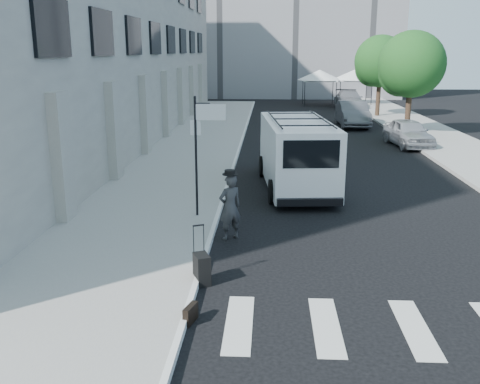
# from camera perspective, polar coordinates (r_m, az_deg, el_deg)

# --- Properties ---
(ground) EXTENTS (120.00, 120.00, 0.00)m
(ground) POSITION_cam_1_polar(r_m,az_deg,el_deg) (12.88, 5.15, -7.51)
(ground) COLOR black
(ground) RESTS_ON ground
(sidewalk_left) EXTENTS (4.50, 48.00, 0.15)m
(sidewalk_left) POSITION_cam_1_polar(r_m,az_deg,el_deg) (28.57, -4.46, 5.12)
(sidewalk_left) COLOR gray
(sidewalk_left) RESTS_ON ground
(sidewalk_right) EXTENTS (4.00, 56.00, 0.15)m
(sidewalk_right) POSITION_cam_1_polar(r_m,az_deg,el_deg) (33.63, 19.63, 5.77)
(sidewalk_right) COLOR gray
(sidewalk_right) RESTS_ON ground
(building_left) EXTENTS (10.00, 44.00, 12.00)m
(building_left) POSITION_cam_1_polar(r_m,az_deg,el_deg) (31.89, -17.76, 16.19)
(building_left) COLOR gray
(building_left) RESTS_ON ground
(sign_pole) EXTENTS (1.03, 0.07, 3.50)m
(sign_pole) POSITION_cam_1_polar(r_m,az_deg,el_deg) (15.39, -3.89, 6.48)
(sign_pole) COLOR black
(sign_pole) RESTS_ON sidewalk_left
(tree_near) EXTENTS (3.80, 3.83, 6.03)m
(tree_near) POSITION_cam_1_polar(r_m,az_deg,el_deg) (33.05, 17.59, 12.61)
(tree_near) COLOR black
(tree_near) RESTS_ON ground
(tree_far) EXTENTS (3.80, 3.83, 6.03)m
(tree_far) POSITION_cam_1_polar(r_m,az_deg,el_deg) (41.84, 14.57, 13.15)
(tree_far) COLOR black
(tree_far) RESTS_ON ground
(tent_left) EXTENTS (4.00, 4.00, 3.20)m
(tent_left) POSITION_cam_1_polar(r_m,az_deg,el_deg) (50.15, 8.50, 12.22)
(tent_left) COLOR black
(tent_left) RESTS_ON ground
(tent_right) EXTENTS (4.00, 4.00, 3.20)m
(tent_right) POSITION_cam_1_polar(r_m,az_deg,el_deg) (51.03, 12.11, 12.10)
(tent_right) COLOR black
(tent_right) RESTS_ON ground
(businessman) EXTENTS (0.77, 0.71, 1.77)m
(businessman) POSITION_cam_1_polar(r_m,az_deg,el_deg) (14.10, -1.07, -1.63)
(businessman) COLOR #313234
(businessman) RESTS_ON ground
(briefcase) EXTENTS (0.24, 0.46, 0.34)m
(briefcase) POSITION_cam_1_polar(r_m,az_deg,el_deg) (10.18, -5.30, -12.83)
(briefcase) COLOR black
(briefcase) RESTS_ON ground
(suitcase) EXTENTS (0.44, 0.53, 1.28)m
(suitcase) POSITION_cam_1_polar(r_m,az_deg,el_deg) (11.64, -4.09, -8.18)
(suitcase) COLOR black
(suitcase) RESTS_ON ground
(cargo_van) EXTENTS (2.81, 6.77, 2.47)m
(cargo_van) POSITION_cam_1_polar(r_m,az_deg,el_deg) (19.55, 6.00, 4.13)
(cargo_van) COLOR white
(cargo_van) RESTS_ON ground
(parked_car_a) EXTENTS (2.16, 4.37, 1.43)m
(parked_car_a) POSITION_cam_1_polar(r_m,az_deg,el_deg) (29.54, 17.52, 6.06)
(parked_car_a) COLOR #9D9FA4
(parked_car_a) RESTS_ON ground
(parked_car_b) EXTENTS (1.76, 5.06, 1.67)m
(parked_car_b) POSITION_cam_1_polar(r_m,az_deg,el_deg) (36.48, 11.93, 8.16)
(parked_car_b) COLOR #54555B
(parked_car_b) RESTS_ON ground
(parked_car_c) EXTENTS (2.31, 5.40, 1.55)m
(parked_car_c) POSITION_cam_1_polar(r_m,az_deg,el_deg) (47.74, 11.53, 9.63)
(parked_car_c) COLOR gray
(parked_car_c) RESTS_ON ground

